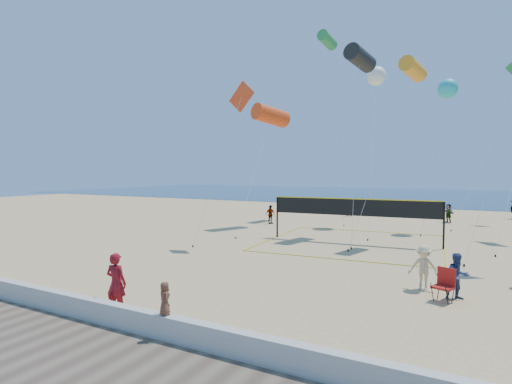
% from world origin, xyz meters
% --- Properties ---
extents(ground, '(120.00, 120.00, 0.00)m').
position_xyz_m(ground, '(0.00, 0.00, 0.00)').
color(ground, '#D7B379').
rests_on(ground, ground).
extents(ocean, '(140.00, 50.00, 0.03)m').
position_xyz_m(ocean, '(0.00, 62.00, 0.01)').
color(ocean, navy).
rests_on(ocean, ground).
extents(seawall, '(32.00, 0.30, 0.60)m').
position_xyz_m(seawall, '(0.00, -3.00, 0.30)').
color(seawall, silver).
rests_on(seawall, ground).
extents(woman, '(0.70, 0.51, 1.77)m').
position_xyz_m(woman, '(-3.71, -2.30, 0.88)').
color(woman, maroon).
rests_on(woman, ground).
extents(toddler, '(0.47, 0.44, 0.81)m').
position_xyz_m(toddler, '(-1.30, -2.99, 1.01)').
color(toddler, brown).
rests_on(toddler, seawall).
extents(bystander_a, '(0.91, 0.85, 1.49)m').
position_xyz_m(bystander_a, '(4.92, 3.73, 0.75)').
color(bystander_a, navy).
rests_on(bystander_a, ground).
extents(bystander_b, '(1.02, 0.60, 1.55)m').
position_xyz_m(bystander_b, '(3.85, 4.38, 0.77)').
color(bystander_b, beige).
rests_on(bystander_b, ground).
extents(far_person_0, '(0.71, 0.92, 1.46)m').
position_xyz_m(far_person_0, '(-8.44, 17.44, 0.73)').
color(far_person_0, gray).
rests_on(far_person_0, ground).
extents(far_person_1, '(1.26, 1.32, 1.49)m').
position_xyz_m(far_person_1, '(3.78, 24.73, 0.75)').
color(far_person_1, gray).
rests_on(far_person_1, ground).
extents(far_person_3, '(0.98, 0.89, 1.64)m').
position_xyz_m(far_person_3, '(-4.38, 25.63, 0.82)').
color(far_person_3, gray).
rests_on(far_person_3, ground).
extents(camp_chair, '(0.72, 0.83, 1.17)m').
position_xyz_m(camp_chair, '(4.56, 3.32, 0.60)').
color(camp_chair, maroon).
rests_on(camp_chair, ground).
extents(volleyball_net, '(10.16, 10.02, 2.55)m').
position_xyz_m(volleyball_net, '(-0.60, 12.25, 1.76)').
color(volleyball_net, black).
rests_on(volleyball_net, ground).
extents(kite_0, '(2.29, 7.90, 9.05)m').
position_xyz_m(kite_0, '(-7.95, 16.49, 8.23)').
color(kite_0, '#DD4013').
rests_on(kite_0, ground).
extents(kite_1, '(1.73, 6.42, 11.95)m').
position_xyz_m(kite_1, '(-1.10, 15.31, 11.23)').
color(kite_1, black).
rests_on(kite_1, ground).
extents(kite_2, '(3.21, 4.79, 10.29)m').
position_xyz_m(kite_2, '(2.29, 13.31, 9.70)').
color(kite_2, orange).
rests_on(kite_2, ground).
extents(kite_3, '(2.98, 1.85, 8.96)m').
position_xyz_m(kite_3, '(-5.93, 8.45, 7.73)').
color(kite_3, red).
rests_on(kite_3, ground).
extents(kite_6, '(2.02, 8.29, 11.98)m').
position_xyz_m(kite_6, '(-1.18, 20.75, 11.25)').
color(kite_6, white).
rests_on(kite_6, ground).
extents(kite_7, '(2.04, 4.16, 10.35)m').
position_xyz_m(kite_7, '(3.74, 19.86, 9.69)').
color(kite_7, '#22B2BD').
rests_on(kite_7, ground).
extents(kite_8, '(3.73, 6.37, 16.20)m').
position_xyz_m(kite_8, '(-6.06, 23.88, 15.54)').
color(kite_8, '#298D3E').
rests_on(kite_8, ground).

